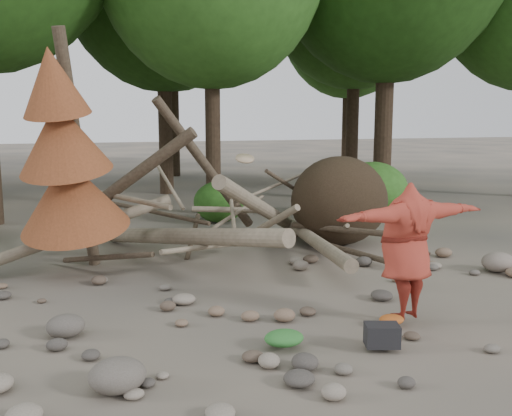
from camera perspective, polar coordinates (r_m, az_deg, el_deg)
name	(u,v)px	position (r m, az deg, el deg)	size (l,w,h in m)	color
ground	(312,322)	(8.12, 5.61, -11.30)	(120.00, 120.00, 0.00)	#514C44
deadfall_pile	(317,204)	(12.45, 6.08, 0.38)	(8.55, 5.24, 3.30)	#332619
dead_conifer	(66,159)	(10.31, -18.49, 4.66)	(2.06, 2.16, 4.35)	#4C3F30
bush_mid	(220,202)	(15.41, -3.67, 0.62)	(1.40, 1.40, 1.12)	#2A5E1B
bush_right	(372,190)	(16.27, 11.52, 1.75)	(2.00, 2.00, 1.60)	#346F22
frisbee_thrower	(406,250)	(8.07, 14.81, -4.11)	(3.48, 1.06, 2.28)	#A03124
backpack	(382,340)	(7.29, 12.47, -12.75)	(0.41, 0.27, 0.27)	black
cloth_green	(284,342)	(7.19, 2.81, -13.23)	(0.49, 0.41, 0.19)	#2C6F2C
cloth_orange	(391,323)	(8.08, 13.39, -11.12)	(0.35, 0.28, 0.13)	#B0531E
boulder_front_left	(117,375)	(6.31, -13.70, -15.95)	(0.60, 0.54, 0.36)	#645C53
boulder_mid_right	(498,262)	(11.44, 23.06, -4.99)	(0.61, 0.55, 0.37)	gray
boulder_mid_left	(66,326)	(7.93, -18.51, -11.10)	(0.49, 0.44, 0.29)	#5A534C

